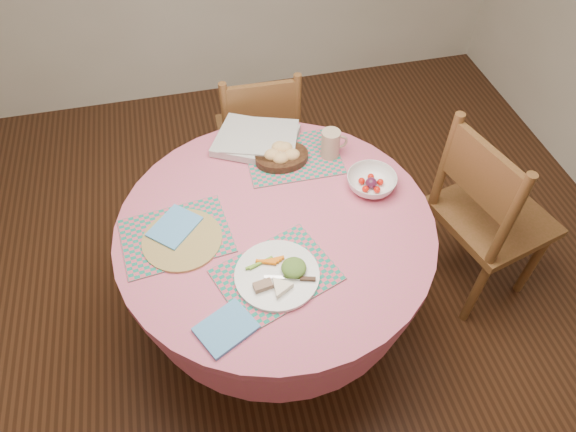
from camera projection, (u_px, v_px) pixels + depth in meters
name	position (u px, v px, depth m)	size (l,w,h in m)	color
ground	(278.00, 320.00, 2.55)	(4.00, 4.00, 0.00)	#331C0F
dining_table	(276.00, 253.00, 2.13)	(1.24, 1.24, 0.75)	#C95E6A
chair_right	(486.00, 214.00, 2.31)	(0.55, 0.56, 1.01)	brown
chair_back	(260.00, 135.00, 2.74)	(0.44, 0.42, 0.92)	brown
placemat_front	(277.00, 275.00, 1.82)	(0.40, 0.30, 0.01)	#167C64
placemat_left	(176.00, 236.00, 1.94)	(0.40, 0.30, 0.01)	#167C64
placemat_back	(293.00, 157.00, 2.22)	(0.40, 0.30, 0.01)	#167C64
wicker_trivet	(182.00, 240.00, 1.92)	(0.30, 0.30, 0.01)	#A38446
napkin_near	(226.00, 328.00, 1.68)	(0.18, 0.14, 0.01)	#5194D2
napkin_far	(175.00, 227.00, 1.95)	(0.18, 0.14, 0.01)	#5194D2
dinner_plate	(279.00, 274.00, 1.80)	(0.30, 0.30, 0.05)	white
bread_bowl	(282.00, 155.00, 2.18)	(0.23, 0.23, 0.08)	black
latte_mug	(331.00, 144.00, 2.18)	(0.12, 0.08, 0.13)	tan
fruit_bowl	(371.00, 182.00, 2.08)	(0.26, 0.26, 0.06)	white
newspaper_stack	(257.00, 140.00, 2.26)	(0.43, 0.40, 0.04)	silver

